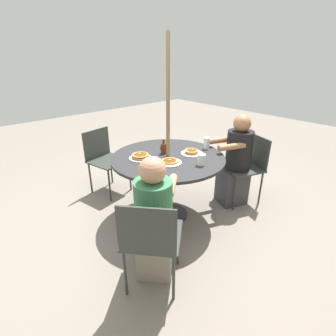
{
  "coord_description": "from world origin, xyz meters",
  "views": [
    {
      "loc": [
        1.81,
        1.99,
        1.82
      ],
      "look_at": [
        0.0,
        0.0,
        0.62
      ],
      "focal_mm": 28.0,
      "sensor_mm": 36.0,
      "label": 1
    }
  ],
  "objects_px": {
    "patio_chair_south": "(104,156)",
    "syrup_bottle": "(163,148)",
    "patio_table": "(168,164)",
    "pancake_plate_b": "(170,162)",
    "drinking_glass_a": "(207,143)",
    "diner_north": "(154,223)",
    "diner_east": "(236,164)",
    "pancake_plate_a": "(140,157)",
    "pancake_plate_c": "(192,152)",
    "patio_chair_north": "(151,237)",
    "patio_chair_east": "(247,164)",
    "coffee_cup": "(201,160)"
  },
  "relations": [
    {
      "from": "patio_chair_east",
      "to": "pancake_plate_a",
      "type": "distance_m",
      "value": 1.4
    },
    {
      "from": "pancake_plate_b",
      "to": "pancake_plate_c",
      "type": "height_order",
      "value": "pancake_plate_c"
    },
    {
      "from": "patio_chair_south",
      "to": "pancake_plate_c",
      "type": "height_order",
      "value": "patio_chair_south"
    },
    {
      "from": "patio_chair_north",
      "to": "patio_chair_east",
      "type": "bearing_deg",
      "value": 58.8
    },
    {
      "from": "patio_table",
      "to": "pancake_plate_b",
      "type": "relative_size",
      "value": 5.07
    },
    {
      "from": "patio_table",
      "to": "pancake_plate_b",
      "type": "height_order",
      "value": "pancake_plate_b"
    },
    {
      "from": "diner_north",
      "to": "pancake_plate_c",
      "type": "xyz_separation_m",
      "value": [
        -0.94,
        -0.47,
        0.26
      ]
    },
    {
      "from": "patio_table",
      "to": "pancake_plate_c",
      "type": "height_order",
      "value": "pancake_plate_c"
    },
    {
      "from": "diner_east",
      "to": "pancake_plate_a",
      "type": "distance_m",
      "value": 1.23
    },
    {
      "from": "pancake_plate_a",
      "to": "pancake_plate_b",
      "type": "height_order",
      "value": "pancake_plate_a"
    },
    {
      "from": "diner_east",
      "to": "pancake_plate_a",
      "type": "xyz_separation_m",
      "value": [
        1.1,
        -0.49,
        0.25
      ]
    },
    {
      "from": "coffee_cup",
      "to": "drinking_glass_a",
      "type": "height_order",
      "value": "drinking_glass_a"
    },
    {
      "from": "pancake_plate_c",
      "to": "coffee_cup",
      "type": "height_order",
      "value": "coffee_cup"
    },
    {
      "from": "syrup_bottle",
      "to": "coffee_cup",
      "type": "height_order",
      "value": "syrup_bottle"
    },
    {
      "from": "diner_north",
      "to": "syrup_bottle",
      "type": "relative_size",
      "value": 6.71
    },
    {
      "from": "pancake_plate_c",
      "to": "drinking_glass_a",
      "type": "xyz_separation_m",
      "value": [
        -0.26,
        -0.0,
        0.05
      ]
    },
    {
      "from": "drinking_glass_a",
      "to": "diner_north",
      "type": "bearing_deg",
      "value": 21.39
    },
    {
      "from": "pancake_plate_b",
      "to": "patio_chair_south",
      "type": "bearing_deg",
      "value": -85.01
    },
    {
      "from": "patio_chair_north",
      "to": "diner_north",
      "type": "distance_m",
      "value": 0.17
    },
    {
      "from": "patio_chair_east",
      "to": "syrup_bottle",
      "type": "relative_size",
      "value": 5.18
    },
    {
      "from": "diner_north",
      "to": "pancake_plate_a",
      "type": "height_order",
      "value": "diner_north"
    },
    {
      "from": "patio_chair_north",
      "to": "coffee_cup",
      "type": "xyz_separation_m",
      "value": [
        -0.91,
        -0.3,
        0.3
      ]
    },
    {
      "from": "pancake_plate_c",
      "to": "syrup_bottle",
      "type": "relative_size",
      "value": 1.49
    },
    {
      "from": "patio_table",
      "to": "diner_east",
      "type": "relative_size",
      "value": 1.09
    },
    {
      "from": "patio_chair_east",
      "to": "pancake_plate_c",
      "type": "relative_size",
      "value": 3.48
    },
    {
      "from": "syrup_bottle",
      "to": "coffee_cup",
      "type": "xyz_separation_m",
      "value": [
        -0.07,
        0.5,
        -0.01
      ]
    },
    {
      "from": "patio_chair_south",
      "to": "pancake_plate_a",
      "type": "distance_m",
      "value": 0.94
    },
    {
      "from": "diner_north",
      "to": "patio_chair_north",
      "type": "bearing_deg",
      "value": -90.0
    },
    {
      "from": "patio_table",
      "to": "syrup_bottle",
      "type": "xyz_separation_m",
      "value": [
        -0.03,
        -0.1,
        0.16
      ]
    },
    {
      "from": "diner_north",
      "to": "pancake_plate_b",
      "type": "bearing_deg",
      "value": 86.65
    },
    {
      "from": "pancake_plate_b",
      "to": "syrup_bottle",
      "type": "distance_m",
      "value": 0.29
    },
    {
      "from": "patio_chair_south",
      "to": "coffee_cup",
      "type": "xyz_separation_m",
      "value": [
        -0.31,
        1.45,
        0.3
      ]
    },
    {
      "from": "patio_table",
      "to": "pancake_plate_a",
      "type": "relative_size",
      "value": 5.07
    },
    {
      "from": "patio_chair_east",
      "to": "pancake_plate_a",
      "type": "height_order",
      "value": "patio_chair_east"
    },
    {
      "from": "pancake_plate_b",
      "to": "pancake_plate_c",
      "type": "relative_size",
      "value": 1.0
    },
    {
      "from": "patio_table",
      "to": "pancake_plate_c",
      "type": "xyz_separation_m",
      "value": [
        -0.25,
        0.12,
        0.11
      ]
    },
    {
      "from": "patio_chair_east",
      "to": "pancake_plate_b",
      "type": "distance_m",
      "value": 1.17
    },
    {
      "from": "pancake_plate_b",
      "to": "patio_chair_north",
      "type": "bearing_deg",
      "value": 37.88
    },
    {
      "from": "pancake_plate_c",
      "to": "diner_north",
      "type": "bearing_deg",
      "value": 26.46
    },
    {
      "from": "patio_chair_south",
      "to": "syrup_bottle",
      "type": "relative_size",
      "value": 5.18
    },
    {
      "from": "diner_east",
      "to": "patio_chair_south",
      "type": "distance_m",
      "value": 1.75
    },
    {
      "from": "diner_north",
      "to": "diner_east",
      "type": "height_order",
      "value": "diner_east"
    },
    {
      "from": "diner_north",
      "to": "diner_east",
      "type": "distance_m",
      "value": 1.55
    },
    {
      "from": "pancake_plate_c",
      "to": "patio_chair_south",
      "type": "bearing_deg",
      "value": -68.27
    },
    {
      "from": "patio_table",
      "to": "patio_chair_north",
      "type": "height_order",
      "value": "patio_chair_north"
    },
    {
      "from": "diner_north",
      "to": "diner_east",
      "type": "bearing_deg",
      "value": 58.81
    },
    {
      "from": "pancake_plate_a",
      "to": "syrup_bottle",
      "type": "height_order",
      "value": "syrup_bottle"
    },
    {
      "from": "patio_table",
      "to": "drinking_glass_a",
      "type": "bearing_deg",
      "value": 166.66
    },
    {
      "from": "pancake_plate_a",
      "to": "pancake_plate_b",
      "type": "bearing_deg",
      "value": 116.15
    },
    {
      "from": "pancake_plate_a",
      "to": "syrup_bottle",
      "type": "distance_m",
      "value": 0.3
    }
  ]
}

